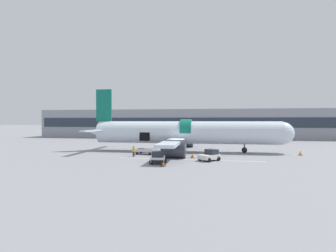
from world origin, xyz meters
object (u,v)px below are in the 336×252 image
at_px(baggage_tug_mid, 158,158).
at_px(ground_crew_driver, 172,148).
at_px(ground_crew_loader_a, 167,148).
at_px(ground_crew_loader_b, 134,151).
at_px(suitcase_on_tarmac_upright, 155,154).
at_px(baggage_tug_lead, 210,156).
at_px(baggage_cart_loading, 145,151).
at_px(airplane, 184,133).

bearing_deg(baggage_tug_mid, ground_crew_driver, 87.65).
height_order(baggage_tug_mid, ground_crew_driver, ground_crew_driver).
relative_size(ground_crew_loader_a, ground_crew_driver, 0.86).
bearing_deg(ground_crew_driver, ground_crew_loader_b, -143.12).
height_order(ground_crew_loader_b, suitcase_on_tarmac_upright, ground_crew_loader_b).
bearing_deg(baggage_tug_mid, ground_crew_loader_a, 92.99).
distance_m(baggage_tug_lead, suitcase_on_tarmac_upright, 8.25).
xyz_separation_m(baggage_tug_mid, ground_crew_loader_a, (-0.50, 9.60, 0.19)).
height_order(baggage_tug_lead, baggage_cart_loading, baggage_tug_lead).
distance_m(baggage_tug_lead, baggage_cart_loading, 11.03).
bearing_deg(ground_crew_loader_b, suitcase_on_tarmac_upright, 8.60).
bearing_deg(ground_crew_loader_b, baggage_tug_mid, -48.88).
relative_size(airplane, suitcase_on_tarmac_upright, 41.74).
xyz_separation_m(ground_crew_loader_b, ground_crew_driver, (5.06, 3.79, 0.17)).
bearing_deg(baggage_tug_lead, ground_crew_loader_a, 136.61).
relative_size(baggage_tug_mid, suitcase_on_tarmac_upright, 3.37).
distance_m(baggage_tug_mid, suitcase_on_tarmac_upright, 6.06).
relative_size(baggage_tug_mid, baggage_cart_loading, 0.70).
xyz_separation_m(baggage_tug_mid, suitcase_on_tarmac_upright, (-1.67, 5.82, -0.29)).
distance_m(airplane, ground_crew_driver, 4.25).
distance_m(baggage_tug_lead, ground_crew_loader_a, 9.20).
height_order(ground_crew_loader_a, ground_crew_driver, ground_crew_driver).
bearing_deg(suitcase_on_tarmac_upright, airplane, 62.73).
relative_size(baggage_tug_lead, ground_crew_driver, 1.68).
bearing_deg(suitcase_on_tarmac_upright, ground_crew_driver, 58.54).
bearing_deg(baggage_tug_lead, airplane, 115.23).
distance_m(ground_crew_driver, suitcase_on_tarmac_upright, 3.96).
bearing_deg(baggage_tug_lead, suitcase_on_tarmac_upright, 162.09).
height_order(baggage_tug_mid, ground_crew_loader_b, ground_crew_loader_b).
bearing_deg(airplane, ground_crew_loader_a, -127.92).
bearing_deg(ground_crew_loader_a, ground_crew_loader_b, -134.64).
bearing_deg(ground_crew_loader_a, baggage_cart_loading, -157.02).
height_order(ground_crew_loader_a, suitcase_on_tarmac_upright, ground_crew_loader_a).
bearing_deg(ground_crew_driver, ground_crew_loader_a, 153.34).
bearing_deg(ground_crew_loader_b, ground_crew_loader_a, 45.36).
bearing_deg(baggage_cart_loading, airplane, 38.19).
distance_m(baggage_tug_lead, baggage_tug_mid, 7.00).
height_order(baggage_tug_mid, ground_crew_loader_a, ground_crew_loader_a).
distance_m(baggage_tug_mid, ground_crew_driver, 9.17).
height_order(airplane, baggage_tug_lead, airplane).
bearing_deg(ground_crew_driver, baggage_cart_loading, -167.43).
bearing_deg(airplane, baggage_tug_lead, -64.77).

